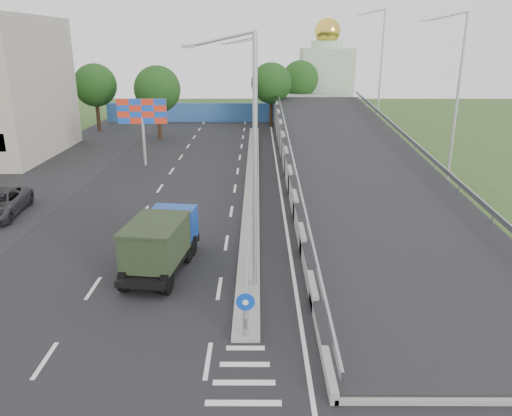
{
  "coord_description": "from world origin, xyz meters",
  "views": [
    {
      "loc": [
        0.41,
        -12.76,
        9.85
      ],
      "look_at": [
        0.33,
        10.16,
        2.2
      ],
      "focal_mm": 35.0,
      "sensor_mm": 36.0,
      "label": 1
    }
  ],
  "objects_px": {
    "sign_bollard": "(246,315)",
    "lamp_post_mid": "(254,98)",
    "lamp_post_near": "(250,153)",
    "dump_truck": "(161,241)",
    "lamp_post_far": "(255,79)",
    "church": "(326,76)",
    "billboard": "(142,115)"
  },
  "relations": [
    {
      "from": "lamp_post_near",
      "to": "dump_truck",
      "type": "relative_size",
      "value": 1.69
    },
    {
      "from": "lamp_post_near",
      "to": "billboard",
      "type": "height_order",
      "value": "lamp_post_near"
    },
    {
      "from": "sign_bollard",
      "to": "lamp_post_far",
      "type": "distance_m",
      "value": 44.08
    },
    {
      "from": "lamp_post_near",
      "to": "lamp_post_far",
      "type": "relative_size",
      "value": 1.0
    },
    {
      "from": "sign_bollard",
      "to": "lamp_post_far",
      "type": "xyz_separation_m",
      "value": [
        0.11,
        43.83,
        4.77
      ]
    },
    {
      "from": "church",
      "to": "sign_bollard",
      "type": "bearing_deg",
      "value": -99.81
    },
    {
      "from": "lamp_post_near",
      "to": "church",
      "type": "distance_m",
      "value": 54.9
    },
    {
      "from": "sign_bollard",
      "to": "lamp_post_near",
      "type": "relative_size",
      "value": 0.17
    },
    {
      "from": "sign_bollard",
      "to": "billboard",
      "type": "relative_size",
      "value": 0.3
    },
    {
      "from": "lamp_post_mid",
      "to": "church",
      "type": "height_order",
      "value": "church"
    },
    {
      "from": "lamp_post_near",
      "to": "lamp_post_mid",
      "type": "height_order",
      "value": "same"
    },
    {
      "from": "lamp_post_near",
      "to": "church",
      "type": "xyz_separation_m",
      "value": [
        9.89,
        54.0,
        -0.5
      ]
    },
    {
      "from": "sign_bollard",
      "to": "billboard",
      "type": "distance_m",
      "value": 27.53
    },
    {
      "from": "lamp_post_near",
      "to": "lamp_post_far",
      "type": "xyz_separation_m",
      "value": [
        0.0,
        40.0,
        0.0
      ]
    },
    {
      "from": "church",
      "to": "billboard",
      "type": "xyz_separation_m",
      "value": [
        -19.0,
        -32.0,
        -1.12
      ]
    },
    {
      "from": "lamp_post_far",
      "to": "dump_truck",
      "type": "bearing_deg",
      "value": -96.02
    },
    {
      "from": "lamp_post_far",
      "to": "church",
      "type": "bearing_deg",
      "value": 54.76
    },
    {
      "from": "sign_bollard",
      "to": "billboard",
      "type": "height_order",
      "value": "billboard"
    },
    {
      "from": "sign_bollard",
      "to": "lamp_post_near",
      "type": "bearing_deg",
      "value": 88.36
    },
    {
      "from": "lamp_post_far",
      "to": "lamp_post_near",
      "type": "bearing_deg",
      "value": -90.0
    },
    {
      "from": "church",
      "to": "billboard",
      "type": "height_order",
      "value": "church"
    },
    {
      "from": "church",
      "to": "billboard",
      "type": "relative_size",
      "value": 2.51
    },
    {
      "from": "sign_bollard",
      "to": "lamp_post_mid",
      "type": "relative_size",
      "value": 0.17
    },
    {
      "from": "sign_bollard",
      "to": "church",
      "type": "xyz_separation_m",
      "value": [
        10.0,
        57.83,
        4.28
      ]
    },
    {
      "from": "lamp_post_mid",
      "to": "church",
      "type": "relative_size",
      "value": 0.73
    },
    {
      "from": "church",
      "to": "dump_truck",
      "type": "bearing_deg",
      "value": -104.95
    },
    {
      "from": "lamp_post_far",
      "to": "church",
      "type": "relative_size",
      "value": 0.73
    },
    {
      "from": "church",
      "to": "lamp_post_near",
      "type": "bearing_deg",
      "value": -100.38
    },
    {
      "from": "dump_truck",
      "to": "sign_bollard",
      "type": "bearing_deg",
      "value": -48.21
    },
    {
      "from": "sign_bollard",
      "to": "lamp_post_mid",
      "type": "bearing_deg",
      "value": 89.74
    },
    {
      "from": "sign_bollard",
      "to": "dump_truck",
      "type": "bearing_deg",
      "value": 124.24
    },
    {
      "from": "church",
      "to": "dump_truck",
      "type": "relative_size",
      "value": 2.32
    }
  ]
}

